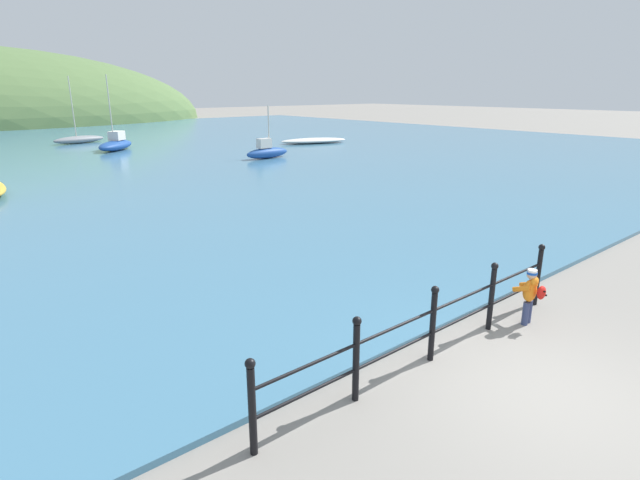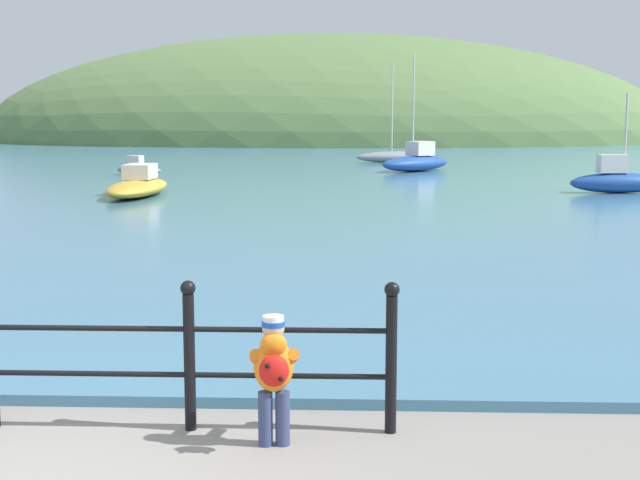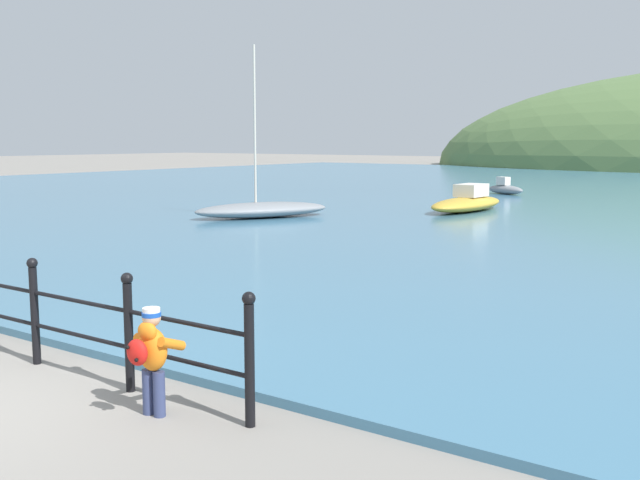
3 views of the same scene
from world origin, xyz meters
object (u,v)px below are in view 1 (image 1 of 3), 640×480
(boat_mid_harbor, at_px, (314,141))
(boat_blue_hull, at_px, (116,144))
(boat_nearest_quay, at_px, (79,139))
(child_in_coat, at_px, (531,292))
(boat_white_sailboat, at_px, (267,152))

(boat_mid_harbor, bearing_deg, boat_blue_hull, 158.97)
(boat_mid_harbor, bearing_deg, boat_nearest_quay, 140.15)
(boat_blue_hull, height_order, boat_mid_harbor, boat_blue_hull)
(child_in_coat, distance_m, boat_mid_harbor, 29.83)
(child_in_coat, bearing_deg, boat_blue_hull, 84.13)
(boat_white_sailboat, height_order, boat_nearest_quay, boat_nearest_quay)
(child_in_coat, bearing_deg, boat_mid_harbor, 57.85)
(boat_white_sailboat, bearing_deg, boat_blue_hull, 119.10)
(boat_white_sailboat, distance_m, boat_nearest_quay, 16.95)
(boat_nearest_quay, distance_m, boat_blue_hull, 6.25)
(child_in_coat, relative_size, boat_white_sailboat, 0.33)
(boat_white_sailboat, relative_size, boat_blue_hull, 0.64)
(child_in_coat, relative_size, boat_mid_harbor, 0.19)
(child_in_coat, height_order, boat_mid_harbor, child_in_coat)
(boat_mid_harbor, bearing_deg, child_in_coat, -122.15)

